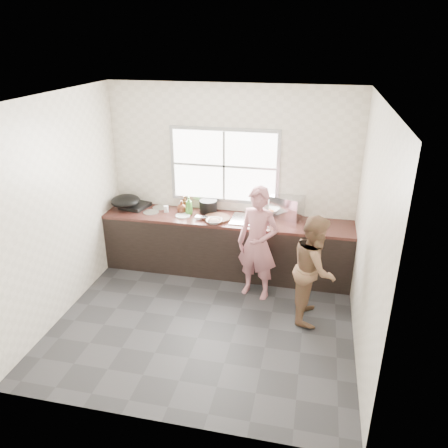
% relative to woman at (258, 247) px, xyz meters
% --- Properties ---
extents(floor, '(3.60, 3.20, 0.01)m').
position_rel_woman_xyz_m(floor, '(-0.53, -0.74, -0.73)').
color(floor, '#2B2B2E').
rests_on(floor, ground).
extents(ceiling, '(3.60, 3.20, 0.01)m').
position_rel_woman_xyz_m(ceiling, '(-0.53, -0.74, 1.98)').
color(ceiling, silver).
rests_on(ceiling, wall_back).
extents(wall_back, '(3.60, 0.01, 2.70)m').
position_rel_woman_xyz_m(wall_back, '(-0.53, 0.87, 0.63)').
color(wall_back, silver).
rests_on(wall_back, ground).
extents(wall_left, '(0.01, 3.20, 2.70)m').
position_rel_woman_xyz_m(wall_left, '(-2.34, -0.74, 0.63)').
color(wall_left, beige).
rests_on(wall_left, ground).
extents(wall_right, '(0.01, 3.20, 2.70)m').
position_rel_woman_xyz_m(wall_right, '(1.27, -0.74, 0.63)').
color(wall_right, beige).
rests_on(wall_right, ground).
extents(wall_front, '(3.60, 0.01, 2.70)m').
position_rel_woman_xyz_m(wall_front, '(-0.53, -2.34, 0.63)').
color(wall_front, silver).
rests_on(wall_front, ground).
extents(cabinet, '(3.60, 0.62, 0.82)m').
position_rel_woman_xyz_m(cabinet, '(-0.53, 0.55, -0.31)').
color(cabinet, black).
rests_on(cabinet, floor).
extents(countertop, '(3.60, 0.64, 0.04)m').
position_rel_woman_xyz_m(countertop, '(-0.53, 0.55, 0.12)').
color(countertop, '#3B1D18').
rests_on(countertop, cabinet).
extents(sink, '(0.55, 0.45, 0.02)m').
position_rel_woman_xyz_m(sink, '(-0.18, 0.55, 0.14)').
color(sink, silver).
rests_on(sink, countertop).
extents(faucet, '(0.02, 0.02, 0.30)m').
position_rel_woman_xyz_m(faucet, '(-0.18, 0.75, 0.29)').
color(faucet, silver).
rests_on(faucet, countertop).
extents(window_frame, '(1.60, 0.05, 1.10)m').
position_rel_woman_xyz_m(window_frame, '(-0.63, 0.85, 0.83)').
color(window_frame, '#9EA0A5').
rests_on(window_frame, wall_back).
extents(window_glazing, '(1.50, 0.01, 1.00)m').
position_rel_woman_xyz_m(window_glazing, '(-0.63, 0.83, 0.83)').
color(window_glazing, white).
rests_on(window_glazing, window_frame).
extents(woman, '(0.60, 0.48, 1.44)m').
position_rel_woman_xyz_m(woman, '(0.00, 0.00, 0.00)').
color(woman, '#B76E76').
rests_on(woman, floor).
extents(person_side, '(0.53, 0.67, 1.37)m').
position_rel_woman_xyz_m(person_side, '(0.75, -0.36, -0.04)').
color(person_side, brown).
rests_on(person_side, floor).
extents(cutting_board, '(0.46, 0.46, 0.04)m').
position_rel_woman_xyz_m(cutting_board, '(-0.66, 0.47, 0.16)').
color(cutting_board, '#331F13').
rests_on(cutting_board, countertop).
extents(cleaver, '(0.18, 0.10, 0.01)m').
position_rel_woman_xyz_m(cleaver, '(-0.88, 0.43, 0.18)').
color(cleaver, '#B4B6BB').
rests_on(cleaver, cutting_board).
extents(bowl_mince, '(0.24, 0.24, 0.06)m').
position_rel_woman_xyz_m(bowl_mince, '(-0.67, 0.34, 0.17)').
color(bowl_mince, silver).
rests_on(bowl_mince, countertop).
extents(bowl_crabs, '(0.24, 0.24, 0.06)m').
position_rel_woman_xyz_m(bowl_crabs, '(-0.03, 0.61, 0.17)').
color(bowl_crabs, silver).
rests_on(bowl_crabs, countertop).
extents(bowl_held, '(0.21, 0.21, 0.06)m').
position_rel_woman_xyz_m(bowl_held, '(-0.07, 0.46, 0.17)').
color(bowl_held, white).
rests_on(bowl_held, countertop).
extents(black_pot, '(0.32, 0.32, 0.19)m').
position_rel_woman_xyz_m(black_pot, '(-0.85, 0.72, 0.23)').
color(black_pot, black).
rests_on(black_pot, countertop).
extents(plate_food, '(0.27, 0.27, 0.02)m').
position_rel_woman_xyz_m(plate_food, '(-1.17, 0.49, 0.15)').
color(plate_food, silver).
rests_on(plate_food, countertop).
extents(bottle_green, '(0.14, 0.14, 0.28)m').
position_rel_woman_xyz_m(bottle_green, '(-1.11, 0.59, 0.28)').
color(bottle_green, '#40892C').
rests_on(bottle_green, countertop).
extents(bottle_brown_tall, '(0.10, 0.10, 0.19)m').
position_rel_woman_xyz_m(bottle_brown_tall, '(-1.23, 0.78, 0.23)').
color(bottle_brown_tall, '#3E230F').
rests_on(bottle_brown_tall, countertop).
extents(bottle_brown_short, '(0.16, 0.16, 0.17)m').
position_rel_woman_xyz_m(bottle_brown_short, '(-1.23, 0.62, 0.22)').
color(bottle_brown_short, '#4F2413').
rests_on(bottle_brown_short, countertop).
extents(glass_jar, '(0.08, 0.08, 0.10)m').
position_rel_woman_xyz_m(glass_jar, '(-1.46, 0.59, 0.19)').
color(glass_jar, white).
rests_on(glass_jar, countertop).
extents(burner, '(0.44, 0.44, 0.06)m').
position_rel_woman_xyz_m(burner, '(-1.99, 0.67, 0.17)').
color(burner, black).
rests_on(burner, countertop).
extents(wok, '(0.46, 0.46, 0.16)m').
position_rel_woman_xyz_m(wok, '(-2.08, 0.55, 0.28)').
color(wok, black).
rests_on(wok, burner).
extents(dish_rack, '(0.51, 0.43, 0.32)m').
position_rel_woman_xyz_m(dish_rack, '(0.30, 0.78, 0.30)').
color(dish_rack, '#B9BABF').
rests_on(dish_rack, countertop).
extents(pot_lid_left, '(0.30, 0.30, 0.01)m').
position_rel_woman_xyz_m(pot_lid_left, '(-1.61, 0.73, 0.14)').
color(pot_lid_left, '#B1B5B8').
rests_on(pot_lid_left, countertop).
extents(pot_lid_right, '(0.28, 0.28, 0.01)m').
position_rel_woman_xyz_m(pot_lid_right, '(-1.68, 0.52, 0.14)').
color(pot_lid_right, silver).
rests_on(pot_lid_right, countertop).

